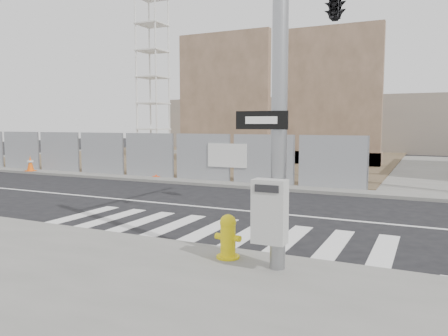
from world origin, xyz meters
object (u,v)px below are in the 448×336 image
at_px(crane_tower, 152,39).
at_px(fire_hydrant, 228,236).
at_px(traffic_cone_c, 158,169).
at_px(traffic_cone_a, 30,164).
at_px(traffic_cone_b, 95,166).
at_px(traffic_cone_d, 283,175).
at_px(signal_pole, 321,20).

bearing_deg(crane_tower, fire_hydrant, -52.67).
height_order(crane_tower, traffic_cone_c, crane_tower).
bearing_deg(traffic_cone_a, fire_hydrant, -30.00).
height_order(fire_hydrant, traffic_cone_b, fire_hydrant).
relative_size(fire_hydrant, traffic_cone_d, 1.16).
xyz_separation_m(signal_pole, traffic_cone_c, (-9.11, 7.17, -4.30)).
xyz_separation_m(fire_hydrant, traffic_cone_d, (-2.12, 9.89, -0.06)).
bearing_deg(traffic_cone_c, traffic_cone_b, 177.32).
xyz_separation_m(fire_hydrant, traffic_cone_c, (-8.11, 9.76, -0.04)).
distance_m(signal_pole, fire_hydrant, 5.09).
bearing_deg(signal_pole, traffic_cone_a, 159.02).
height_order(crane_tower, traffic_cone_d, crane_tower).
height_order(traffic_cone_a, traffic_cone_b, traffic_cone_a).
xyz_separation_m(signal_pole, traffic_cone_b, (-13.01, 7.35, -4.35)).
distance_m(signal_pole, crane_tower, 26.21).
bearing_deg(traffic_cone_b, crane_tower, 110.96).
distance_m(signal_pole, traffic_cone_d, 9.03).
xyz_separation_m(crane_tower, fire_hydrant, (16.50, -21.64, -8.51)).
bearing_deg(fire_hydrant, traffic_cone_d, 112.21).
height_order(signal_pole, traffic_cone_b, signal_pole).
height_order(signal_pole, traffic_cone_d, signal_pole).
bearing_deg(traffic_cone_b, signal_pole, -29.46).
relative_size(fire_hydrant, traffic_cone_c, 1.11).
distance_m(traffic_cone_a, traffic_cone_d, 13.27).
bearing_deg(crane_tower, signal_pole, -47.43).
height_order(fire_hydrant, traffic_cone_c, fire_hydrant).
bearing_deg(fire_hydrant, traffic_cone_c, 139.84).
relative_size(signal_pole, traffic_cone_b, 10.82).
distance_m(crane_tower, traffic_cone_a, 15.40).
relative_size(signal_pole, crane_tower, 0.39).
xyz_separation_m(crane_tower, traffic_cone_a, (1.15, -12.78, -8.52)).
bearing_deg(signal_pole, traffic_cone_d, 113.13).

